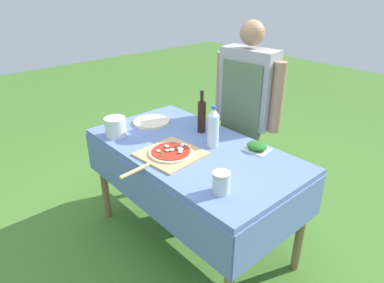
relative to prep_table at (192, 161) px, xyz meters
name	(u,v)px	position (x,y,z in m)	size (l,w,h in m)	color
ground_plane	(192,239)	(0.00, 0.00, -0.67)	(12.00, 12.00, 0.00)	#477A2D
prep_table	(192,161)	(0.00, 0.00, 0.00)	(1.47, 0.80, 0.78)	#607AB7
person_cook	(247,107)	(-0.06, 0.60, 0.22)	(0.57, 0.23, 1.52)	#70604C
pizza_on_peel	(170,154)	(-0.01, -0.18, 0.12)	(0.38, 0.58, 0.05)	tan
oil_bottle	(202,116)	(-0.14, 0.21, 0.22)	(0.06, 0.06, 0.30)	black
water_bottle	(213,128)	(0.08, 0.11, 0.24)	(0.08, 0.08, 0.28)	silver
herb_container	(257,146)	(0.30, 0.29, 0.13)	(0.18, 0.16, 0.05)	silver
mixing_tub	(115,127)	(-0.49, -0.28, 0.17)	(0.15, 0.15, 0.13)	silver
plate_stack	(151,122)	(-0.51, 0.03, 0.11)	(0.28, 0.28, 0.02)	beige
sauce_jar	(221,183)	(0.48, -0.23, 0.15)	(0.10, 0.10, 0.12)	silver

